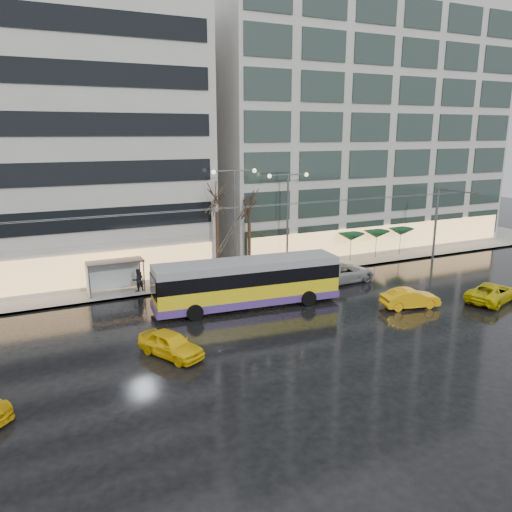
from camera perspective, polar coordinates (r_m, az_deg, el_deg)
ground at (r=32.66m, az=1.79°, el=-7.76°), size 140.00×140.00×0.00m
sidewalk at (r=45.57m, az=-3.93°, el=-1.35°), size 80.00×10.00×0.15m
kerb at (r=41.17m, az=-1.42°, el=-3.00°), size 80.00×0.10×0.15m
building_right at (r=56.51m, az=10.68°, el=14.31°), size 32.00×14.00×25.00m
trolleybus at (r=35.28m, az=-1.00°, el=-3.22°), size 13.41×5.64×6.14m
catenary at (r=38.76m, az=-2.15°, el=2.30°), size 42.24×5.12×7.00m
bus_shelter at (r=39.42m, az=-16.39°, el=-1.50°), size 4.20×1.60×2.51m
street_lamp_near at (r=41.44m, az=-2.45°, el=5.49°), size 3.96×0.36×9.03m
street_lamp_far at (r=43.63m, az=3.65°, el=5.54°), size 3.96×0.36×8.53m
tree_a at (r=40.93m, az=-4.53°, el=6.91°), size 3.20×3.20×8.40m
tree_b at (r=42.33m, az=-0.78°, el=6.24°), size 3.20×3.20×7.70m
parasol_a at (r=48.07m, az=10.82°, el=2.15°), size 2.50×2.50×2.65m
parasol_b at (r=49.87m, az=13.62°, el=2.43°), size 2.50×2.50×2.65m
parasol_c at (r=51.77m, az=16.22°, el=2.68°), size 2.50×2.50×2.65m
taxi_a at (r=28.39m, az=-9.72°, el=-9.89°), size 3.38×4.42×1.40m
taxi_b at (r=37.00m, az=17.20°, el=-4.64°), size 4.33×2.27×1.36m
taxi_c at (r=40.48m, az=25.41°, el=-3.78°), size 5.47×3.72×1.39m
sedan_silver at (r=41.96m, az=9.86°, el=-1.87°), size 5.81×2.96×1.57m
pedestrian_a at (r=39.29m, az=-13.17°, el=-1.87°), size 1.10×1.11×2.19m
pedestrian_b at (r=39.51m, az=-13.36°, el=-2.68°), size 1.00×0.86×1.76m
pedestrian_c at (r=40.45m, az=-17.84°, el=-2.23°), size 1.10×1.01×2.11m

